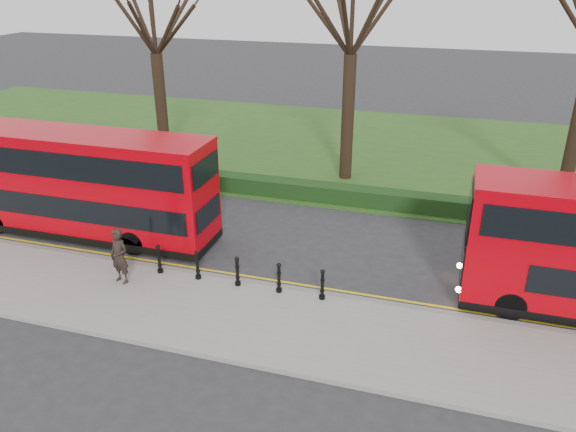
% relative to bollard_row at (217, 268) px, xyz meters
% --- Properties ---
extents(ground, '(120.00, 120.00, 0.00)m').
position_rel_bollard_row_xyz_m(ground, '(-0.01, 1.35, -0.65)').
color(ground, '#28282B').
rests_on(ground, ground).
extents(pavement, '(60.00, 4.00, 0.15)m').
position_rel_bollard_row_xyz_m(pavement, '(-0.01, -1.65, -0.57)').
color(pavement, gray).
rests_on(pavement, ground).
extents(kerb, '(60.00, 0.25, 0.16)m').
position_rel_bollard_row_xyz_m(kerb, '(-0.01, 0.35, -0.57)').
color(kerb, slate).
rests_on(kerb, ground).
extents(grass_verge, '(60.00, 18.00, 0.06)m').
position_rel_bollard_row_xyz_m(grass_verge, '(-0.01, 16.35, -0.62)').
color(grass_verge, '#2B4B19').
rests_on(grass_verge, ground).
extents(hedge, '(60.00, 0.90, 0.80)m').
position_rel_bollard_row_xyz_m(hedge, '(-0.01, 8.15, -0.25)').
color(hedge, black).
rests_on(hedge, ground).
extents(yellow_line_outer, '(60.00, 0.10, 0.01)m').
position_rel_bollard_row_xyz_m(yellow_line_outer, '(-0.01, 0.65, -0.64)').
color(yellow_line_outer, yellow).
rests_on(yellow_line_outer, ground).
extents(yellow_line_inner, '(60.00, 0.10, 0.01)m').
position_rel_bollard_row_xyz_m(yellow_line_inner, '(-0.01, 0.85, -0.64)').
color(yellow_line_inner, yellow).
rests_on(yellow_line_inner, ground).
extents(tree_left, '(6.61, 6.61, 10.33)m').
position_rel_bollard_row_xyz_m(tree_left, '(-8.01, 11.35, 6.85)').
color(tree_left, black).
rests_on(tree_left, ground).
extents(tree_mid, '(7.05, 7.05, 11.02)m').
position_rel_bollard_row_xyz_m(tree_mid, '(1.99, 11.35, 7.36)').
color(tree_mid, black).
rests_on(tree_mid, ground).
extents(bollard_row, '(7.29, 0.15, 1.00)m').
position_rel_bollard_row_xyz_m(bollard_row, '(0.00, 0.00, 0.00)').
color(bollard_row, black).
rests_on(bollard_row, pavement).
extents(bus_lead, '(10.33, 2.37, 4.11)m').
position_rel_bollard_row_xyz_m(bus_lead, '(-6.42, 2.20, 1.42)').
color(bus_lead, '#B2000A').
rests_on(bus_lead, ground).
extents(pedestrian, '(0.79, 0.61, 1.91)m').
position_rel_bollard_row_xyz_m(pedestrian, '(-3.05, -0.91, 0.45)').
color(pedestrian, black).
rests_on(pedestrian, pavement).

